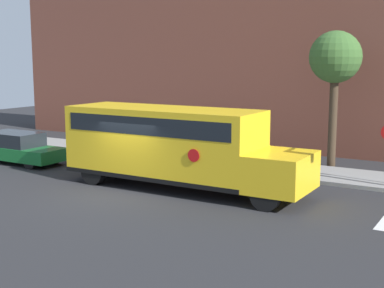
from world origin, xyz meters
TOP-DOWN VIEW (x-y plane):
  - ground_plane at (0.00, 0.00)m, footprint 60.00×60.00m
  - sidewalk_strip at (0.00, 6.50)m, footprint 44.00×3.00m
  - building_backdrop at (0.00, 13.00)m, footprint 32.00×4.00m
  - school_bus at (1.16, 1.68)m, footprint 9.37×2.57m
  - parked_car at (-7.74, 2.14)m, footprint 4.66×1.72m
  - tree_near_sidewalk at (5.14, 8.51)m, footprint 2.27×2.27m

SIDE VIEW (x-z plane):
  - ground_plane at x=0.00m, z-range 0.00..0.00m
  - sidewalk_strip at x=0.00m, z-range 0.00..0.15m
  - parked_car at x=-7.74m, z-range -0.01..1.41m
  - school_bus at x=1.16m, z-range 0.21..3.20m
  - tree_near_sidewalk at x=5.14m, z-range 1.74..7.75m
  - building_backdrop at x=0.00m, z-range 0.00..11.13m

